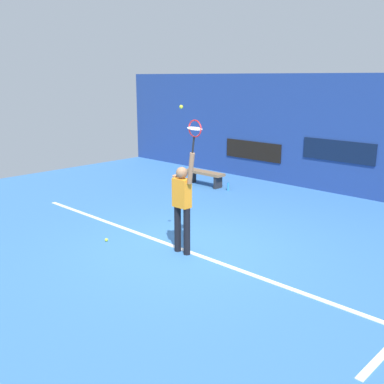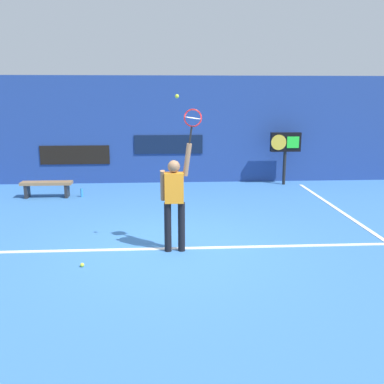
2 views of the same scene
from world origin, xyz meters
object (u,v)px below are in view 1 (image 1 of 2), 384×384
(tennis_ball, at_px, (181,107))
(court_bench, at_px, (205,175))
(spare_ball, at_px, (106,240))
(tennis_player, at_px, (182,202))
(water_bottle, at_px, (228,187))
(tennis_racket, at_px, (195,130))

(tennis_ball, xyz_separation_m, court_bench, (-3.55, 4.51, -2.46))
(spare_ball, bearing_deg, court_bench, 110.59)
(tennis_player, relative_size, water_bottle, 8.30)
(water_bottle, bearing_deg, tennis_ball, -60.14)
(tennis_racket, distance_m, spare_ball, 3.10)
(tennis_ball, relative_size, water_bottle, 0.28)
(water_bottle, bearing_deg, tennis_racket, -57.24)
(tennis_racket, xyz_separation_m, tennis_ball, (-0.27, -0.07, 0.40))
(water_bottle, height_order, spare_ball, water_bottle)
(spare_ball, bearing_deg, tennis_racket, 19.16)
(tennis_ball, relative_size, court_bench, 0.05)
(water_bottle, relative_size, spare_ball, 3.53)
(tennis_racket, bearing_deg, court_bench, 130.63)
(water_bottle, bearing_deg, spare_ball, -79.31)
(court_bench, bearing_deg, tennis_ball, -51.85)
(tennis_ball, bearing_deg, water_bottle, 119.86)
(tennis_racket, distance_m, water_bottle, 5.75)
(water_bottle, bearing_deg, court_bench, -180.00)
(tennis_player, bearing_deg, water_bottle, 119.68)
(tennis_player, xyz_separation_m, tennis_racket, (0.33, -0.00, 1.38))
(spare_ball, bearing_deg, tennis_ball, 19.99)
(tennis_player, bearing_deg, tennis_ball, -50.11)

